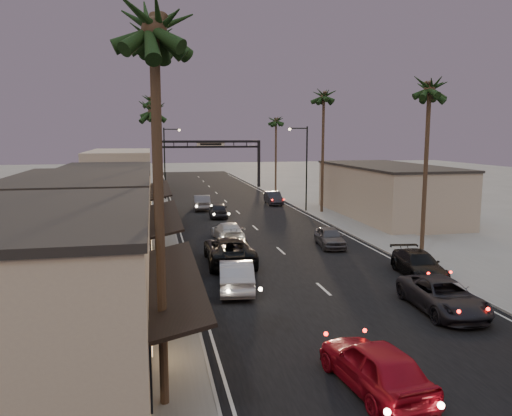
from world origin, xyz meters
name	(u,v)px	position (x,y,z in m)	size (l,w,h in m)	color
ground	(249,222)	(0.00, 40.00, 0.00)	(200.00, 200.00, 0.00)	slate
road	(240,214)	(0.00, 45.00, 0.00)	(14.00, 120.00, 0.02)	black
sidewalk_left	(147,206)	(-9.50, 52.00, 0.06)	(5.00, 92.00, 0.12)	slate
sidewalk_right	(307,202)	(9.50, 52.00, 0.06)	(5.00, 92.00, 0.12)	slate
storefront_near	(28,297)	(-13.00, 12.00, 2.75)	(8.00, 12.00, 5.50)	#B9A88D
storefront_mid	(83,224)	(-13.00, 26.00, 2.75)	(8.00, 14.00, 5.50)	gray
storefront_far	(106,197)	(-13.00, 42.00, 2.50)	(8.00, 16.00, 5.00)	#B9A88D
storefront_dist	(121,173)	(-13.00, 65.00, 3.00)	(8.00, 20.00, 6.00)	gray
building_right	(387,192)	(14.00, 40.00, 2.50)	(8.00, 18.00, 5.00)	gray
arch	(211,152)	(0.00, 70.00, 5.53)	(15.20, 0.40, 7.27)	black
streetlight_right	(304,162)	(6.92, 45.00, 5.33)	(2.13, 0.30, 9.00)	black
streetlight_left	(167,157)	(-6.92, 58.00, 5.33)	(2.13, 0.30, 9.00)	black
palm_la	(154,13)	(-8.60, 9.00, 11.44)	(3.20, 3.20, 13.20)	#38281C
palm_lb	(151,33)	(-8.60, 22.00, 13.39)	(3.20, 3.20, 15.20)	#38281C
palm_lc	(152,105)	(-8.60, 36.00, 10.47)	(3.20, 3.20, 12.20)	#38281C
palm_ld	(151,97)	(-8.60, 55.00, 12.42)	(3.20, 3.20, 14.20)	#38281C
palm_ra	(430,82)	(8.60, 24.00, 11.44)	(3.20, 3.20, 13.20)	#38281C
palm_rb	(324,92)	(8.60, 44.00, 12.42)	(3.20, 3.20, 14.20)	#38281C
palm_rc	(276,118)	(8.60, 64.00, 10.47)	(3.20, 3.20, 12.20)	#38281C
palm_far	(153,114)	(-8.30, 78.00, 11.44)	(3.20, 3.20, 13.20)	#38281C
oncoming_red	(375,365)	(-1.94, 8.62, 0.83)	(1.96, 4.88, 1.66)	maroon
oncoming_pickup	(229,250)	(-4.11, 25.36, 0.88)	(2.90, 6.30, 1.75)	black
oncoming_silver	(236,275)	(-4.58, 19.86, 0.82)	(1.73, 4.96, 1.63)	#9C9CA1
oncoming_white	(228,231)	(-3.13, 32.42, 0.70)	(1.95, 4.80, 1.39)	#B9B9B9
oncoming_dgrey	(218,210)	(-2.44, 43.25, 0.74)	(1.74, 4.32, 1.47)	black
oncoming_grey_far	(202,202)	(-3.54, 48.75, 0.81)	(1.71, 4.90, 1.61)	#515055
curbside_near	(443,296)	(4.30, 14.69, 0.75)	(2.50, 5.42, 1.51)	black
curbside_black	(419,264)	(6.20, 20.19, 0.72)	(2.02, 4.97, 1.44)	black
curbside_grey	(330,237)	(3.84, 28.55, 0.72)	(1.70, 4.23, 1.44)	#424246
curbside_far	(273,198)	(5.12, 51.17, 0.75)	(1.58, 4.52, 1.49)	black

